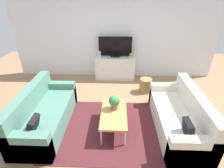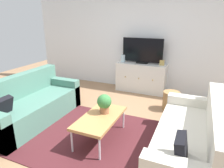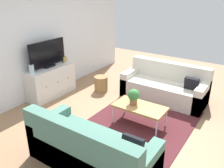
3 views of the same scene
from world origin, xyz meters
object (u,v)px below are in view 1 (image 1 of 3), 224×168
Objects in this scene: glass_vase at (99,54)px; mantel_clock at (131,55)px; tv_console at (115,68)px; coffee_table at (114,114)px; potted_plant at (114,102)px; wicker_basket at (146,85)px; flat_screen_tv at (115,47)px; couch_left_side at (43,114)px; couch_right_side at (181,118)px.

mantel_clock is at bearing 0.00° from glass_vase.
coffee_table is at bearing -89.42° from tv_console.
glass_vase is at bearing 103.34° from potted_plant.
glass_vase is 1.01m from mantel_clock.
wicker_basket is at bearing -65.57° from mantel_clock.
glass_vase is (-0.54, 2.27, 0.26)m from potted_plant.
glass_vase reaches higher than mantel_clock.
tv_console is (-0.03, 2.27, -0.20)m from potted_plant.
potted_plant is 0.31× the size of flat_screen_tv.
glass_vase reaches higher than tv_console.
couch_right_side is at bearing 0.00° from couch_left_side.
flat_screen_tv is (-0.03, 2.29, 0.48)m from potted_plant.
potted_plant is at bearing 175.44° from couch_right_side.
potted_plant is at bearing 4.16° from couch_left_side.
flat_screen_tv is at bearing 58.48° from couch_left_side.
mantel_clock is (1.97, 2.37, 0.51)m from couch_left_side.
coffee_table is at bearing -118.95° from wicker_basket.
potted_plant is at bearing -89.21° from tv_console.
potted_plant is 2.39× the size of mantel_clock.
glass_vase is (-0.51, 0.00, 0.46)m from tv_console.
couch_left_side is 10.21× the size of glass_vase.
potted_plant reaches higher than coffee_table.
potted_plant reaches higher than wicker_basket.
couch_right_side is 3.09m from glass_vase.
glass_vase is at bearing 179.99° from tv_console.
couch_left_side is 2.79m from tv_console.
glass_vase is at bearing 128.75° from couch_right_side.
couch_left_side and couch_right_side have the same top height.
couch_left_side reaches higher than potted_plant.
couch_right_side is 4.89× the size of wicker_basket.
mantel_clock is at bearing 78.17° from potted_plant.
potted_plant is 0.25× the size of tv_console.
tv_console reaches higher than coffee_table.
couch_right_side reaches higher than coffee_table.
couch_right_side is 2.76m from tv_console.
tv_console is 1.24m from wicker_basket.
coffee_table is 2.42m from tv_console.
couch_right_side is at bearing -71.57° from wicker_basket.
mantel_clock reaches higher than coffee_table.
tv_console is at bearing 90.79° from potted_plant.
glass_vase is at bearing 148.74° from wicker_basket.
mantel_clock reaches higher than potted_plant.
glass_vase is 1.46× the size of mantel_clock.
couch_left_side is at bearing -175.84° from potted_plant.
wicker_basket is at bearing -31.26° from glass_vase.
flat_screen_tv is 1.51m from wicker_basket.
couch_right_side is at bearing -59.69° from flat_screen_tv.
tv_console is 0.69m from flat_screen_tv.
tv_console is at bearing -90.00° from flat_screen_tv.
mantel_clock is at bearing 50.26° from couch_left_side.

